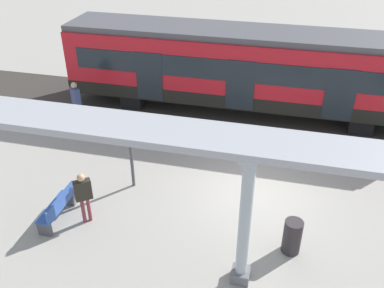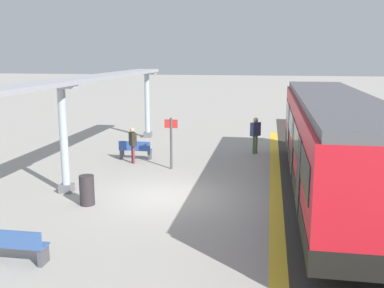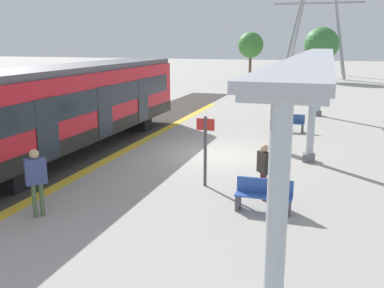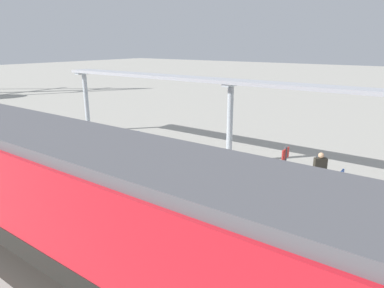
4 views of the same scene
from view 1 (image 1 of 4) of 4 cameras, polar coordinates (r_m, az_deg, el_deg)
The scene contains 11 objects.
ground_plane at distance 13.40m, azimuth 8.34°, elevation -6.42°, with size 176.00×176.00×0.00m, color #A5A298.
tactile_edge_strip at distance 16.56m, azimuth 9.87°, elevation 1.41°, with size 0.43×27.29×0.01m, color yellow.
trackbed at distance 18.17m, azimuth 10.42°, elevation 4.17°, with size 3.20×39.29×0.01m, color #38332D.
train_near_carriage at distance 17.50m, azimuth 7.22°, elevation 9.96°, with size 2.65×14.75×3.48m.
canopy_pillar_second at distance 9.44m, azimuth 7.24°, elevation -10.08°, with size 1.10×0.44×3.80m.
canopy_beam at distance 8.29m, azimuth 7.27°, elevation 0.25°, with size 1.20×22.21×0.16m, color #A8AAB2.
bench_near_end at distance 12.56m, azimuth -17.78°, elevation -8.21°, with size 1.50×0.45×0.86m.
trash_bin at distance 11.33m, azimuth 13.48°, elevation -12.16°, with size 0.48×0.48×0.98m, color #302B2E.
platform_info_sign at distance 12.91m, azimuth -8.33°, elevation -0.85°, with size 0.56×0.10×2.20m.
passenger_waiting_near_edge at distance 17.18m, azimuth -15.53°, elevation 6.02°, with size 0.52×0.54×1.79m.
passenger_by_the_benches at distance 11.95m, azimuth -14.59°, elevation -6.41°, with size 0.45×0.50×1.62m.
Camera 1 is at (10.64, 0.64, 8.12)m, focal length 39.17 mm.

